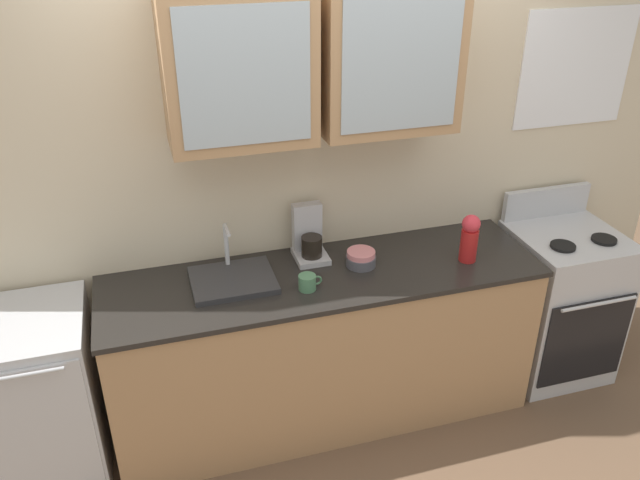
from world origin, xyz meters
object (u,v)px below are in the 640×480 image
at_px(vase, 470,237).
at_px(dishwasher, 34,400).
at_px(cup_near_sink, 308,282).
at_px(stove_range, 557,302).
at_px(sink_faucet, 233,279).
at_px(bowl_stack, 361,258).
at_px(coffee_maker, 309,238).

distance_m(vase, dishwasher, 2.32).
bearing_deg(cup_near_sink, stove_range, 4.05).
relative_size(sink_faucet, bowl_stack, 2.62).
relative_size(cup_near_sink, dishwasher, 0.13).
height_order(vase, coffee_maker, coffee_maker).
relative_size(vase, dishwasher, 0.29).
distance_m(stove_range, sink_faucet, 1.99).
bearing_deg(sink_faucet, bowl_stack, -2.02).
distance_m(bowl_stack, vase, 0.58).
distance_m(vase, cup_near_sink, 0.89).
height_order(stove_range, cup_near_sink, stove_range).
distance_m(stove_range, cup_near_sink, 1.66).
bearing_deg(coffee_maker, vase, -19.57).
xyz_separation_m(stove_range, coffee_maker, (-1.49, 0.20, 0.56)).
relative_size(vase, cup_near_sink, 2.22).
relative_size(stove_range, bowl_stack, 6.98).
distance_m(sink_faucet, bowl_stack, 0.67).
height_order(bowl_stack, coffee_maker, coffee_maker).
height_order(sink_faucet, bowl_stack, sink_faucet).
relative_size(stove_range, cup_near_sink, 9.25).
bearing_deg(coffee_maker, bowl_stack, -35.99).
xyz_separation_m(bowl_stack, vase, (0.56, -0.11, 0.09)).
distance_m(stove_range, dishwasher, 2.94).
relative_size(bowl_stack, coffee_maker, 0.54).
distance_m(stove_range, coffee_maker, 1.60).
bearing_deg(sink_faucet, dishwasher, -176.63).
height_order(cup_near_sink, dishwasher, cup_near_sink).
bearing_deg(dishwasher, cup_near_sink, -4.56).
distance_m(vase, coffee_maker, 0.84).
xyz_separation_m(vase, coffee_maker, (-0.79, 0.28, -0.03)).
xyz_separation_m(vase, dishwasher, (-2.24, 0.08, -0.59)).
height_order(sink_faucet, dishwasher, sink_faucet).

